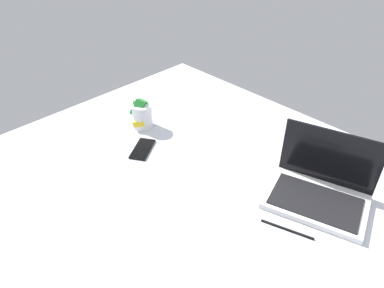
# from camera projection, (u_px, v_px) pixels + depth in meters

# --- Properties ---
(bed_mattress) EXTENTS (1.80, 1.40, 0.18)m
(bed_mattress) POSITION_uv_depth(u_px,v_px,m) (213.00, 212.00, 1.34)
(bed_mattress) COLOR #B7BCC6
(bed_mattress) RESTS_ON ground
(laptop) EXTENTS (0.38, 0.32, 0.23)m
(laptop) POSITION_uv_depth(u_px,v_px,m) (320.00, 188.00, 1.25)
(laptop) COLOR silver
(laptop) RESTS_ON bed_mattress
(snack_cup) EXTENTS (0.10, 0.10, 0.14)m
(snack_cup) POSITION_uv_depth(u_px,v_px,m) (142.00, 115.00, 1.61)
(snack_cup) COLOR silver
(snack_cup) RESTS_ON bed_mattress
(cell_phone) EXTENTS (0.13, 0.15, 0.01)m
(cell_phone) POSITION_uv_depth(u_px,v_px,m) (142.00, 149.00, 1.50)
(cell_phone) COLOR black
(cell_phone) RESTS_ON bed_mattress
(charger_cable) EXTENTS (0.16, 0.06, 0.01)m
(charger_cable) POSITION_uv_depth(u_px,v_px,m) (287.00, 230.00, 1.15)
(charger_cable) COLOR black
(charger_cable) RESTS_ON bed_mattress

